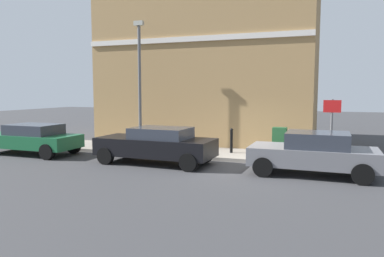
{
  "coord_description": "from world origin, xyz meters",
  "views": [
    {
      "loc": [
        -12.97,
        -2.58,
        2.74
      ],
      "look_at": [
        1.18,
        2.66,
        1.2
      ],
      "focal_mm": 34.43,
      "sensor_mm": 36.0,
      "label": 1
    }
  ],
  "objects_px": {
    "lamppost": "(140,79)",
    "car_grey": "(314,153)",
    "car_green": "(31,138)",
    "utility_cabinet": "(279,143)",
    "bollard_far_kerb": "(187,141)",
    "car_black": "(157,144)",
    "bollard_near_cabinet": "(231,140)",
    "street_sign": "(332,121)"
  },
  "relations": [
    {
      "from": "street_sign",
      "to": "lamppost",
      "type": "relative_size",
      "value": 0.4
    },
    {
      "from": "utility_cabinet",
      "to": "car_grey",
      "type": "bearing_deg",
      "value": -149.99
    },
    {
      "from": "car_grey",
      "to": "utility_cabinet",
      "type": "xyz_separation_m",
      "value": [
        2.39,
        1.38,
        -0.06
      ]
    },
    {
      "from": "car_green",
      "to": "car_grey",
      "type": "bearing_deg",
      "value": -179.67
    },
    {
      "from": "car_grey",
      "to": "lamppost",
      "type": "bearing_deg",
      "value": -17.87
    },
    {
      "from": "car_green",
      "to": "lamppost",
      "type": "relative_size",
      "value": 0.76
    },
    {
      "from": "lamppost",
      "to": "car_black",
      "type": "bearing_deg",
      "value": -141.43
    },
    {
      "from": "car_black",
      "to": "bollard_far_kerb",
      "type": "relative_size",
      "value": 4.34
    },
    {
      "from": "car_green",
      "to": "utility_cabinet",
      "type": "height_order",
      "value": "car_green"
    },
    {
      "from": "car_green",
      "to": "bollard_far_kerb",
      "type": "distance_m",
      "value": 6.82
    },
    {
      "from": "bollard_far_kerb",
      "to": "lamppost",
      "type": "relative_size",
      "value": 0.18
    },
    {
      "from": "bollard_near_cabinet",
      "to": "lamppost",
      "type": "bearing_deg",
      "value": 89.18
    },
    {
      "from": "car_green",
      "to": "lamppost",
      "type": "xyz_separation_m",
      "value": [
        2.6,
        -3.93,
        2.6
      ]
    },
    {
      "from": "car_green",
      "to": "utility_cabinet",
      "type": "distance_m",
      "value": 10.55
    },
    {
      "from": "bollard_near_cabinet",
      "to": "utility_cabinet",
      "type": "bearing_deg",
      "value": -92.87
    },
    {
      "from": "car_grey",
      "to": "bollard_near_cabinet",
      "type": "height_order",
      "value": "car_grey"
    },
    {
      "from": "bollard_far_kerb",
      "to": "lamppost",
      "type": "bearing_deg",
      "value": 67.94
    },
    {
      "from": "car_green",
      "to": "bollard_near_cabinet",
      "type": "height_order",
      "value": "car_green"
    },
    {
      "from": "car_grey",
      "to": "utility_cabinet",
      "type": "height_order",
      "value": "car_grey"
    },
    {
      "from": "car_black",
      "to": "bollard_near_cabinet",
      "type": "height_order",
      "value": "car_black"
    },
    {
      "from": "street_sign",
      "to": "bollard_far_kerb",
      "type": "bearing_deg",
      "value": 91.04
    },
    {
      "from": "utility_cabinet",
      "to": "street_sign",
      "type": "height_order",
      "value": "street_sign"
    },
    {
      "from": "utility_cabinet",
      "to": "bollard_near_cabinet",
      "type": "height_order",
      "value": "utility_cabinet"
    },
    {
      "from": "car_grey",
      "to": "street_sign",
      "type": "distance_m",
      "value": 1.87
    },
    {
      "from": "utility_cabinet",
      "to": "lamppost",
      "type": "xyz_separation_m",
      "value": [
        0.16,
        6.33,
        2.62
      ]
    },
    {
      "from": "car_green",
      "to": "bollard_near_cabinet",
      "type": "relative_size",
      "value": 4.18
    },
    {
      "from": "bollard_far_kerb",
      "to": "lamppost",
      "type": "height_order",
      "value": "lamppost"
    },
    {
      "from": "car_grey",
      "to": "lamppost",
      "type": "relative_size",
      "value": 0.7
    },
    {
      "from": "utility_cabinet",
      "to": "bollard_far_kerb",
      "type": "relative_size",
      "value": 1.11
    },
    {
      "from": "car_grey",
      "to": "utility_cabinet",
      "type": "distance_m",
      "value": 2.76
    },
    {
      "from": "utility_cabinet",
      "to": "car_black",
      "type": "bearing_deg",
      "value": 120.15
    },
    {
      "from": "car_grey",
      "to": "bollard_far_kerb",
      "type": "xyz_separation_m",
      "value": [
        1.44,
        4.98,
        -0.03
      ]
    },
    {
      "from": "bollard_near_cabinet",
      "to": "street_sign",
      "type": "height_order",
      "value": "street_sign"
    },
    {
      "from": "car_grey",
      "to": "street_sign",
      "type": "xyz_separation_m",
      "value": [
        1.54,
        -0.53,
        0.92
      ]
    },
    {
      "from": "car_green",
      "to": "bollard_near_cabinet",
      "type": "distance_m",
      "value": 8.65
    },
    {
      "from": "car_black",
      "to": "bollard_far_kerb",
      "type": "height_order",
      "value": "car_black"
    },
    {
      "from": "utility_cabinet",
      "to": "bollard_near_cabinet",
      "type": "relative_size",
      "value": 1.11
    },
    {
      "from": "car_black",
      "to": "lamppost",
      "type": "xyz_separation_m",
      "value": [
        2.62,
        2.09,
        2.57
      ]
    },
    {
      "from": "car_black",
      "to": "utility_cabinet",
      "type": "bearing_deg",
      "value": -148.33
    },
    {
      "from": "car_grey",
      "to": "car_black",
      "type": "height_order",
      "value": "car_grey"
    },
    {
      "from": "lamppost",
      "to": "car_grey",
      "type": "bearing_deg",
      "value": -108.29
    },
    {
      "from": "utility_cabinet",
      "to": "bollard_far_kerb",
      "type": "xyz_separation_m",
      "value": [
        -0.95,
        3.6,
        0.02
      ]
    }
  ]
}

